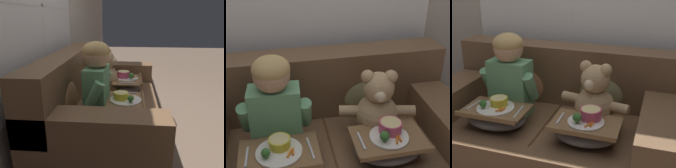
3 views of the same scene
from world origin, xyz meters
TOP-DOWN VIEW (x-y plane):
  - ground_plane at (0.00, 0.00)m, footprint 14.00×14.00m
  - wall_back_with_window at (0.00, 0.57)m, footprint 8.00×0.08m
  - couch at (0.00, 0.06)m, footprint 1.62×0.91m
  - throw_pillow_behind_child at (-0.29, 0.27)m, footprint 0.37×0.18m
  - throw_pillow_behind_teddy at (0.29, 0.27)m, footprint 0.36×0.17m
  - child_figure at (-0.29, 0.03)m, footprint 0.40×0.20m
  - teddy_bear at (0.29, 0.03)m, footprint 0.46×0.33m
  - lap_tray_child at (-0.29, -0.18)m, footprint 0.41×0.28m
  - lap_tray_teddy at (0.30, -0.18)m, footprint 0.40×0.29m

SIDE VIEW (x-z plane):
  - ground_plane at x=0.00m, z-range 0.00..0.00m
  - couch at x=0.00m, z-range -0.11..0.79m
  - lap_tray_child at x=-0.29m, z-range 0.45..0.64m
  - lap_tray_teddy at x=0.30m, z-range 0.45..0.65m
  - throw_pillow_behind_teddy at x=0.29m, z-range 0.47..0.84m
  - throw_pillow_behind_child at x=-0.29m, z-range 0.46..0.85m
  - teddy_bear at x=0.29m, z-range 0.45..0.87m
  - child_figure at x=-0.29m, z-range 0.51..1.07m
  - wall_back_with_window at x=0.00m, z-range 0.00..2.60m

